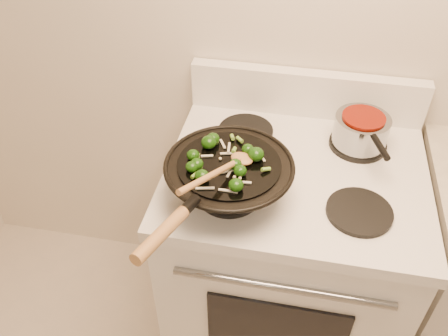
# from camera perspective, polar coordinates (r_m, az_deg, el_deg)

# --- Properties ---
(stove) EXTENTS (0.78, 0.67, 1.08)m
(stove) POSITION_cam_1_polar(r_m,az_deg,el_deg) (1.77, 7.27, -11.01)
(stove) COLOR white
(stove) RESTS_ON ground
(wok) EXTENTS (0.35, 0.57, 0.17)m
(wok) POSITION_cam_1_polar(r_m,az_deg,el_deg) (1.29, 0.52, -1.17)
(wok) COLOR black
(wok) RESTS_ON stove
(stirfry) EXTENTS (0.23, 0.23, 0.04)m
(stirfry) POSITION_cam_1_polar(r_m,az_deg,el_deg) (1.25, -0.23, 1.06)
(stirfry) COLOR #123808
(stirfry) RESTS_ON wok
(wooden_spoon) EXTENTS (0.15, 0.27, 0.09)m
(wooden_spoon) POSITION_cam_1_polar(r_m,az_deg,el_deg) (1.20, 0.19, 0.06)
(wooden_spoon) COLOR #A37140
(wooden_spoon) RESTS_ON wok
(saucepan) EXTENTS (0.17, 0.27, 0.10)m
(saucepan) POSITION_cam_1_polar(r_m,az_deg,el_deg) (1.53, 16.17, 4.40)
(saucepan) COLOR gray
(saucepan) RESTS_ON stove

